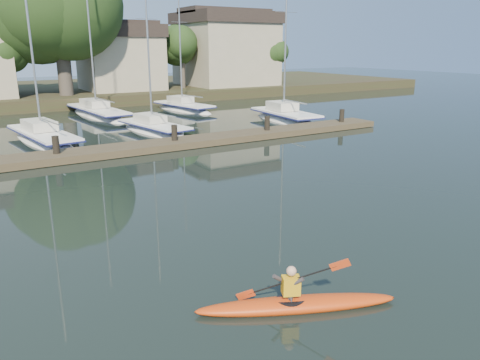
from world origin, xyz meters
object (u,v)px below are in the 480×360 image
sailboat_3 (154,135)px  sailboat_4 (285,123)px  sailboat_7 (184,112)px  kayak (296,302)px  sailboat_2 (44,145)px  sailboat_6 (98,118)px  dock (120,150)px

sailboat_3 → sailboat_4: bearing=-12.7°
sailboat_3 → sailboat_7: 10.30m
kayak → sailboat_4: bearing=77.6°
sailboat_4 → sailboat_7: (-3.86, 8.98, 0.03)m
kayak → sailboat_4: (15.03, 20.35, -0.38)m
sailboat_7 → sailboat_2: bearing=-157.8°
sailboat_2 → sailboat_6: size_ratio=0.90×
sailboat_7 → sailboat_3: bearing=-136.1°
sailboat_6 → sailboat_7: bearing=-8.6°
sailboat_4 → sailboat_7: 9.77m
dock → sailboat_3: sailboat_3 is taller
sailboat_6 → sailboat_7: (7.06, -0.44, 0.01)m
kayak → sailboat_2: 21.33m
sailboat_3 → dock: bearing=-136.8°
sailboat_2 → sailboat_4: sailboat_2 is taller
sailboat_3 → sailboat_6: sailboat_6 is taller
sailboat_3 → sailboat_7: size_ratio=0.96×
sailboat_2 → sailboat_4: (16.31, -0.95, -0.03)m
sailboat_4 → sailboat_6: 14.42m
kayak → sailboat_3: 21.57m
sailboat_6 → sailboat_7: size_ratio=1.32×
dock → sailboat_7: 16.47m
sailboat_2 → sailboat_7: 14.81m
sailboat_4 → sailboat_6: (-10.92, 9.42, 0.02)m
dock → sailboat_2: size_ratio=2.35×
sailboat_6 → dock: bearing=-106.1°
kayak → sailboat_6: (4.11, 29.76, -0.35)m
dock → sailboat_2: (-2.72, 5.26, -0.38)m
kayak → sailboat_3: bearing=100.1°
sailboat_4 → sailboat_6: sailboat_6 is taller
sailboat_2 → sailboat_4: bearing=-11.4°
dock → sailboat_2: 5.93m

